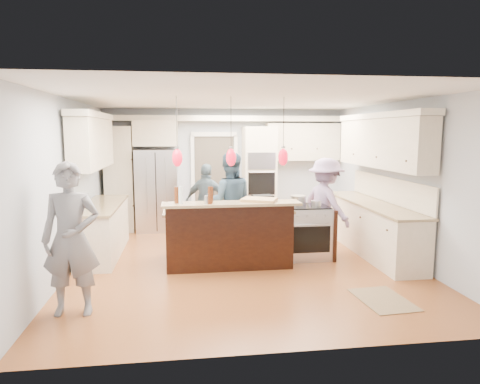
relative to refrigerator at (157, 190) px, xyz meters
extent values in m
plane|color=#A95F2E|center=(1.55, -2.64, -0.90)|extent=(6.00, 6.00, 0.00)
cube|color=#B2BCC6|center=(1.55, 0.36, 0.45)|extent=(5.50, 0.04, 2.70)
cube|color=#B2BCC6|center=(1.55, -5.64, 0.45)|extent=(5.50, 0.04, 2.70)
cube|color=#B2BCC6|center=(-1.20, -2.64, 0.45)|extent=(0.04, 6.00, 2.70)
cube|color=#B2BCC6|center=(4.30, -2.64, 0.45)|extent=(0.04, 6.00, 2.70)
cube|color=white|center=(1.55, -2.64, 1.80)|extent=(5.50, 6.00, 0.04)
cube|color=#B7B7BC|center=(0.00, 0.00, 0.00)|extent=(0.90, 0.70, 1.80)
cube|color=beige|center=(2.30, 0.03, 0.25)|extent=(0.72, 0.64, 2.30)
cube|color=black|center=(2.30, -0.30, 0.65)|extent=(0.60, 0.02, 0.35)
cube|color=black|center=(2.30, -0.30, 0.15)|extent=(0.60, 0.02, 0.50)
cylinder|color=#B7B7BC|center=(2.30, -0.33, 0.40)|extent=(0.55, 0.02, 0.02)
cube|color=beige|center=(-0.80, 0.06, 0.25)|extent=(0.60, 0.58, 2.30)
cube|color=beige|center=(0.00, 0.06, 1.25)|extent=(0.95, 0.58, 0.55)
cube|color=beige|center=(3.35, 0.18, 1.05)|extent=(1.70, 0.35, 0.85)
cube|color=beige|center=(1.55, 0.16, 1.58)|extent=(5.30, 0.38, 0.12)
cube|color=#4C443A|center=(1.30, 0.35, 0.15)|extent=(0.90, 0.06, 2.10)
cube|color=white|center=(1.30, 0.31, 1.23)|extent=(1.04, 0.06, 0.10)
cube|color=beige|center=(3.95, -2.34, -0.46)|extent=(0.60, 3.00, 0.88)
cube|color=tan|center=(3.95, -2.34, 0.00)|extent=(0.64, 3.05, 0.04)
cube|color=beige|center=(4.07, -2.34, 1.08)|extent=(0.35, 3.00, 0.85)
cube|color=beige|center=(4.06, -2.34, 1.56)|extent=(0.37, 3.10, 0.10)
cube|color=beige|center=(-0.85, -1.84, -0.46)|extent=(0.60, 2.20, 0.88)
cube|color=tan|center=(-0.85, -1.84, 0.00)|extent=(0.64, 2.25, 0.04)
cube|color=beige|center=(-0.97, -1.84, 1.08)|extent=(0.35, 2.20, 0.85)
cube|color=beige|center=(-0.96, -1.84, 1.56)|extent=(0.37, 2.30, 0.10)
cube|color=black|center=(1.30, -2.49, -0.46)|extent=(2.00, 1.00, 0.88)
cube|color=tan|center=(1.30, -2.49, 0.00)|extent=(2.10, 1.10, 0.04)
cube|color=black|center=(1.30, -3.05, -0.36)|extent=(2.00, 0.12, 1.08)
cube|color=tan|center=(1.30, -3.19, 0.20)|extent=(2.10, 0.42, 0.04)
cube|color=black|center=(1.93, -2.39, 0.11)|extent=(0.37, 0.31, 0.18)
cube|color=#B7B7BC|center=(2.68, -2.49, -0.45)|extent=(0.76, 0.66, 0.90)
cube|color=black|center=(2.68, -2.83, -0.50)|extent=(0.65, 0.01, 0.45)
cube|color=black|center=(2.68, -2.49, 0.01)|extent=(0.72, 0.59, 0.02)
cube|color=black|center=(3.09, -2.49, -0.46)|extent=(0.06, 0.71, 0.88)
cylinder|color=black|center=(0.50, -3.15, 1.43)|extent=(0.01, 0.01, 0.75)
ellipsoid|color=red|center=(0.50, -3.15, 0.90)|extent=(0.15, 0.15, 0.26)
cylinder|color=black|center=(1.30, -3.15, 1.43)|extent=(0.01, 0.01, 0.75)
ellipsoid|color=red|center=(1.30, -3.15, 0.90)|extent=(0.15, 0.15, 0.26)
cylinder|color=black|center=(2.10, -3.15, 1.43)|extent=(0.01, 0.01, 0.75)
ellipsoid|color=red|center=(2.10, -3.15, 0.90)|extent=(0.15, 0.15, 0.26)
imported|color=slate|center=(-0.75, -4.39, 0.02)|extent=(0.68, 0.45, 1.84)
imported|color=#314A60|center=(1.42, -1.79, 0.00)|extent=(0.94, 0.76, 1.81)
imported|color=#485A65|center=(1.05, -1.04, -0.12)|extent=(0.98, 0.67, 1.55)
imported|color=gray|center=(3.15, -2.13, -0.04)|extent=(1.01, 1.27, 1.71)
cube|color=#8B6E4B|center=(3.14, -4.50, -0.89)|extent=(0.66, 0.92, 0.01)
cylinder|color=silver|center=(0.54, -3.20, 0.35)|extent=(0.07, 0.07, 0.26)
cylinder|color=#4F220E|center=(0.47, -3.15, 0.34)|extent=(0.08, 0.08, 0.25)
cylinder|color=#4F220E|center=(0.97, -3.29, 0.35)|extent=(0.08, 0.08, 0.26)
cylinder|color=#4F220E|center=(0.99, -3.16, 0.34)|extent=(0.07, 0.07, 0.24)
cylinder|color=#B7B7BC|center=(0.92, -3.27, 0.28)|extent=(0.09, 0.09, 0.12)
cube|color=tan|center=(1.74, -3.11, 0.24)|extent=(0.62, 0.55, 0.04)
cylinder|color=#B7B7BC|center=(2.57, -2.35, 0.10)|extent=(0.27, 0.27, 0.16)
cylinder|color=#B7B7BC|center=(2.84, -2.52, 0.06)|extent=(0.18, 0.18, 0.09)
camera|label=1|loc=(0.58, -9.54, 1.28)|focal=32.00mm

